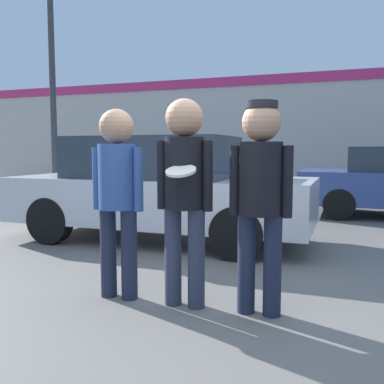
# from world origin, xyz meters

# --- Properties ---
(ground_plane) EXTENTS (56.00, 56.00, 0.00)m
(ground_plane) POSITION_xyz_m (0.00, 0.00, 0.00)
(ground_plane) COLOR #66635E
(storefront_building) EXTENTS (24.00, 0.22, 3.70)m
(storefront_building) POSITION_xyz_m (0.00, 10.26, 1.88)
(storefront_building) COLOR beige
(storefront_building) RESTS_ON ground
(person_left) EXTENTS (0.52, 0.35, 1.75)m
(person_left) POSITION_xyz_m (-0.74, 0.15, 1.05)
(person_left) COLOR #1E2338
(person_left) RESTS_ON ground
(person_middle_with_frisbee) EXTENTS (0.51, 0.54, 1.82)m
(person_middle_with_frisbee) POSITION_xyz_m (-0.08, 0.15, 1.10)
(person_middle_with_frisbee) COLOR #2D3347
(person_middle_with_frisbee) RESTS_ON ground
(person_right) EXTENTS (0.52, 0.35, 1.78)m
(person_right) POSITION_xyz_m (0.58, 0.19, 1.08)
(person_right) COLOR #1E2338
(person_right) RESTS_ON ground
(parked_car_near) EXTENTS (4.58, 1.79, 1.58)m
(parked_car_near) POSITION_xyz_m (-1.47, 2.63, 0.79)
(parked_car_near) COLOR silver
(parked_car_near) RESTS_ON ground
(street_lamp) EXTENTS (1.36, 0.35, 5.96)m
(street_lamp) POSITION_xyz_m (-3.95, 3.71, 3.66)
(street_lamp) COLOR #38383D
(street_lamp) RESTS_ON ground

